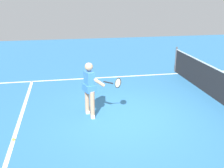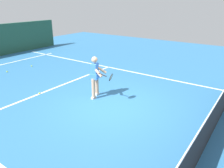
% 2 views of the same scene
% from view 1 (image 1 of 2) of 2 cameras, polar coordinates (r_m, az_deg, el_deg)
% --- Properties ---
extents(ground_plane, '(27.59, 27.59, 0.00)m').
position_cam_1_polar(ground_plane, '(7.63, 2.66, -7.11)').
color(ground_plane, teal).
extents(service_line_marking, '(7.60, 0.10, 0.01)m').
position_cam_1_polar(service_line_marking, '(7.58, -19.39, -8.41)').
color(service_line_marking, white).
rests_on(service_line_marking, ground).
extents(sideline_left_marking, '(0.10, 19.22, 0.01)m').
position_cam_1_polar(sideline_left_marking, '(11.11, -1.70, 1.40)').
color(sideline_left_marking, white).
rests_on(sideline_left_marking, ground).
extents(tennis_player, '(0.66, 1.09, 1.55)m').
position_cam_1_polar(tennis_player, '(7.46, -4.60, -0.70)').
color(tennis_player, tan).
rests_on(tennis_player, ground).
extents(tennis_ball_mid, '(0.07, 0.07, 0.07)m').
position_cam_1_polar(tennis_ball_mid, '(6.91, -20.22, -11.00)').
color(tennis_ball_mid, '#D1E533').
rests_on(tennis_ball_mid, ground).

